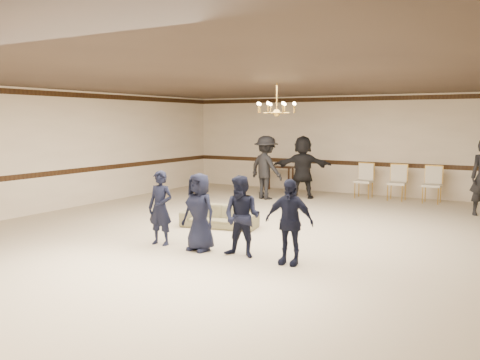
{
  "coord_description": "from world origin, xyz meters",
  "views": [
    {
      "loc": [
        5.0,
        -9.3,
        2.38
      ],
      "look_at": [
        -0.07,
        -0.5,
        1.2
      ],
      "focal_mm": 38.38,
      "sensor_mm": 36.0,
      "label": 1
    }
  ],
  "objects_px": {
    "chandelier": "(277,98)",
    "banquet_chair_left": "(364,181)",
    "settee": "(219,216)",
    "boy_a": "(160,208)",
    "boy_c": "(242,217)",
    "banquet_chair_right": "(432,185)",
    "banquet_chair_mid": "(397,183)",
    "adult_mid": "(303,167)",
    "console_table": "(279,178)",
    "boy_d": "(289,222)",
    "adult_left": "(266,168)",
    "boy_b": "(199,212)"
  },
  "relations": [
    {
      "from": "adult_left",
      "to": "settee",
      "type": "bearing_deg",
      "value": 123.71
    },
    {
      "from": "adult_left",
      "to": "console_table",
      "type": "distance_m",
      "value": 2.01
    },
    {
      "from": "boy_b",
      "to": "boy_d",
      "type": "relative_size",
      "value": 1.0
    },
    {
      "from": "console_table",
      "to": "banquet_chair_left",
      "type": "bearing_deg",
      "value": -9.18
    },
    {
      "from": "settee",
      "to": "adult_mid",
      "type": "bearing_deg",
      "value": 79.88
    },
    {
      "from": "settee",
      "to": "console_table",
      "type": "distance_m",
      "value": 6.31
    },
    {
      "from": "console_table",
      "to": "banquet_chair_right",
      "type": "bearing_deg",
      "value": -7.66
    },
    {
      "from": "adult_mid",
      "to": "boy_a",
      "type": "bearing_deg",
      "value": 63.75
    },
    {
      "from": "settee",
      "to": "banquet_chair_mid",
      "type": "height_order",
      "value": "banquet_chair_mid"
    },
    {
      "from": "adult_mid",
      "to": "banquet_chair_left",
      "type": "height_order",
      "value": "adult_mid"
    },
    {
      "from": "boy_d",
      "to": "settee",
      "type": "height_order",
      "value": "boy_d"
    },
    {
      "from": "banquet_chair_right",
      "to": "settee",
      "type": "bearing_deg",
      "value": -119.95
    },
    {
      "from": "settee",
      "to": "boy_a",
      "type": "bearing_deg",
      "value": -104.63
    },
    {
      "from": "boy_a",
      "to": "settee",
      "type": "bearing_deg",
      "value": 83.07
    },
    {
      "from": "boy_c",
      "to": "adult_mid",
      "type": "bearing_deg",
      "value": 101.64
    },
    {
      "from": "adult_left",
      "to": "banquet_chair_left",
      "type": "relative_size",
      "value": 1.82
    },
    {
      "from": "boy_a",
      "to": "boy_c",
      "type": "xyz_separation_m",
      "value": [
        1.8,
        0.0,
        0.0
      ]
    },
    {
      "from": "boy_d",
      "to": "boy_a",
      "type": "bearing_deg",
      "value": 176.97
    },
    {
      "from": "boy_a",
      "to": "banquet_chair_right",
      "type": "relative_size",
      "value": 1.35
    },
    {
      "from": "boy_c",
      "to": "settee",
      "type": "relative_size",
      "value": 0.85
    },
    {
      "from": "banquet_chair_mid",
      "to": "banquet_chair_right",
      "type": "relative_size",
      "value": 1.0
    },
    {
      "from": "boy_d",
      "to": "console_table",
      "type": "bearing_deg",
      "value": 113.68
    },
    {
      "from": "chandelier",
      "to": "boy_a",
      "type": "height_order",
      "value": "chandelier"
    },
    {
      "from": "chandelier",
      "to": "banquet_chair_mid",
      "type": "distance_m",
      "value": 5.9
    },
    {
      "from": "boy_b",
      "to": "boy_c",
      "type": "relative_size",
      "value": 1.0
    },
    {
      "from": "boy_d",
      "to": "banquet_chair_left",
      "type": "xyz_separation_m",
      "value": [
        -1.06,
        7.87,
        -0.19
      ]
    },
    {
      "from": "settee",
      "to": "banquet_chair_left",
      "type": "relative_size",
      "value": 1.6
    },
    {
      "from": "chandelier",
      "to": "boy_d",
      "type": "height_order",
      "value": "chandelier"
    },
    {
      "from": "boy_a",
      "to": "console_table",
      "type": "distance_m",
      "value": 8.19
    },
    {
      "from": "boy_a",
      "to": "banquet_chair_left",
      "type": "height_order",
      "value": "boy_a"
    },
    {
      "from": "boy_a",
      "to": "banquet_chair_left",
      "type": "bearing_deg",
      "value": 74.65
    },
    {
      "from": "boy_a",
      "to": "boy_c",
      "type": "relative_size",
      "value": 1.0
    },
    {
      "from": "chandelier",
      "to": "banquet_chair_left",
      "type": "distance_m",
      "value": 5.73
    },
    {
      "from": "banquet_chair_left",
      "to": "adult_left",
      "type": "bearing_deg",
      "value": -143.53
    },
    {
      "from": "boy_c",
      "to": "adult_left",
      "type": "distance_m",
      "value": 6.75
    },
    {
      "from": "boy_a",
      "to": "adult_mid",
      "type": "distance_m",
      "value": 6.89
    },
    {
      "from": "boy_b",
      "to": "boy_c",
      "type": "height_order",
      "value": "same"
    },
    {
      "from": "settee",
      "to": "banquet_chair_left",
      "type": "distance_m",
      "value": 6.13
    },
    {
      "from": "boy_c",
      "to": "settee",
      "type": "height_order",
      "value": "boy_c"
    },
    {
      "from": "chandelier",
      "to": "boy_c",
      "type": "height_order",
      "value": "chandelier"
    },
    {
      "from": "chandelier",
      "to": "banquet_chair_right",
      "type": "distance_m",
      "value": 6.23
    },
    {
      "from": "boy_c",
      "to": "banquet_chair_mid",
      "type": "xyz_separation_m",
      "value": [
        0.84,
        7.87,
        -0.19
      ]
    },
    {
      "from": "banquet_chair_mid",
      "to": "banquet_chair_right",
      "type": "xyz_separation_m",
      "value": [
        1.0,
        0.0,
        0.0
      ]
    },
    {
      "from": "boy_c",
      "to": "banquet_chair_left",
      "type": "height_order",
      "value": "boy_c"
    },
    {
      "from": "boy_a",
      "to": "settee",
      "type": "distance_m",
      "value": 2.0
    },
    {
      "from": "chandelier",
      "to": "settee",
      "type": "xyz_separation_m",
      "value": [
        -1.05,
        -0.72,
        -2.63
      ]
    },
    {
      "from": "adult_mid",
      "to": "banquet_chair_mid",
      "type": "xyz_separation_m",
      "value": [
        2.63,
        0.98,
        -0.43
      ]
    },
    {
      "from": "adult_mid",
      "to": "banquet_chair_mid",
      "type": "relative_size",
      "value": 1.82
    },
    {
      "from": "boy_a",
      "to": "boy_c",
      "type": "bearing_deg",
      "value": -3.58
    },
    {
      "from": "boy_c",
      "to": "banquet_chair_left",
      "type": "xyz_separation_m",
      "value": [
        -0.16,
        7.87,
        -0.19
      ]
    }
  ]
}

